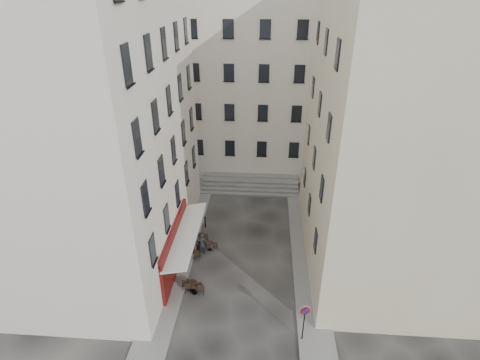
# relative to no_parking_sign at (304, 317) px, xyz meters

# --- Properties ---
(ground) EXTENTS (90.00, 90.00, 0.00)m
(ground) POSITION_rel_no_parking_sign_xyz_m (-3.70, 4.23, -1.81)
(ground) COLOR black
(ground) RESTS_ON ground
(sidewalk_left) EXTENTS (2.00, 22.00, 0.12)m
(sidewalk_left) POSITION_rel_no_parking_sign_xyz_m (-8.20, 8.23, -1.75)
(sidewalk_left) COLOR slate
(sidewalk_left) RESTS_ON ground
(sidewalk_right) EXTENTS (2.00, 18.00, 0.12)m
(sidewalk_right) POSITION_rel_no_parking_sign_xyz_m (0.80, 7.23, -1.75)
(sidewalk_right) COLOR slate
(sidewalk_right) RESTS_ON ground
(building_left) EXTENTS (12.20, 16.20, 20.60)m
(building_left) POSITION_rel_no_parking_sign_xyz_m (-14.20, 7.23, 8.50)
(building_left) COLOR beige
(building_left) RESTS_ON ground
(building_right) EXTENTS (12.20, 14.20, 18.60)m
(building_right) POSITION_rel_no_parking_sign_xyz_m (6.80, 7.73, 7.50)
(building_right) COLOR #BDAF8C
(building_right) RESTS_ON ground
(building_back) EXTENTS (18.20, 10.20, 18.60)m
(building_back) POSITION_rel_no_parking_sign_xyz_m (-4.70, 23.23, 7.50)
(building_back) COLOR beige
(building_back) RESTS_ON ground
(cafe_storefront) EXTENTS (1.74, 7.30, 3.50)m
(cafe_storefront) POSITION_rel_no_parking_sign_xyz_m (-8.02, 5.23, 0.07)
(cafe_storefront) COLOR #4B0A0C
(cafe_storefront) RESTS_ON ground
(stone_steps) EXTENTS (9.00, 3.15, 0.80)m
(stone_steps) POSITION_rel_no_parking_sign_xyz_m (-3.70, 16.81, -1.41)
(stone_steps) COLOR #615E5C
(stone_steps) RESTS_ON ground
(bollard_near) EXTENTS (0.12, 0.12, 0.98)m
(bollard_near) POSITION_rel_no_parking_sign_xyz_m (-6.95, 3.23, -1.28)
(bollard_near) COLOR black
(bollard_near) RESTS_ON ground
(bollard_mid) EXTENTS (0.12, 0.12, 0.98)m
(bollard_mid) POSITION_rel_no_parking_sign_xyz_m (-6.95, 6.73, -1.28)
(bollard_mid) COLOR black
(bollard_mid) RESTS_ON ground
(bollard_far) EXTENTS (0.12, 0.12, 0.98)m
(bollard_far) POSITION_rel_no_parking_sign_xyz_m (-6.95, 10.23, -1.28)
(bollard_far) COLOR black
(bollard_far) RESTS_ON ground
(no_parking_sign) EXTENTS (0.58, 0.15, 2.55)m
(no_parking_sign) POSITION_rel_no_parking_sign_xyz_m (0.00, 0.00, 0.00)
(no_parking_sign) COLOR black
(no_parking_sign) RESTS_ON ground
(bistro_table_a) EXTENTS (1.22, 0.57, 0.86)m
(bistro_table_a) POSITION_rel_no_parking_sign_xyz_m (-6.49, 3.05, -1.37)
(bistro_table_a) COLOR black
(bistro_table_a) RESTS_ON ground
(bistro_table_b) EXTENTS (1.29, 0.60, 0.90)m
(bistro_table_b) POSITION_rel_no_parking_sign_xyz_m (-6.66, 3.24, -1.35)
(bistro_table_b) COLOR black
(bistro_table_b) RESTS_ON ground
(bistro_table_c) EXTENTS (1.17, 0.55, 0.82)m
(bistro_table_c) POSITION_rel_no_parking_sign_xyz_m (-7.30, 6.36, -1.39)
(bistro_table_c) COLOR black
(bistro_table_c) RESTS_ON ground
(bistro_table_d) EXTENTS (1.17, 0.55, 0.82)m
(bistro_table_d) POSITION_rel_no_parking_sign_xyz_m (-6.16, 7.39, -1.39)
(bistro_table_d) COLOR black
(bistro_table_d) RESTS_ON ground
(bistro_table_e) EXTENTS (1.20, 0.56, 0.84)m
(bistro_table_e) POSITION_rel_no_parking_sign_xyz_m (-7.01, 8.28, -1.38)
(bistro_table_e) COLOR black
(bistro_table_e) RESTS_ON ground
(pedestrian) EXTENTS (0.77, 0.67, 1.77)m
(pedestrian) POSITION_rel_no_parking_sign_xyz_m (-6.67, 6.94, -0.92)
(pedestrian) COLOR black
(pedestrian) RESTS_ON ground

